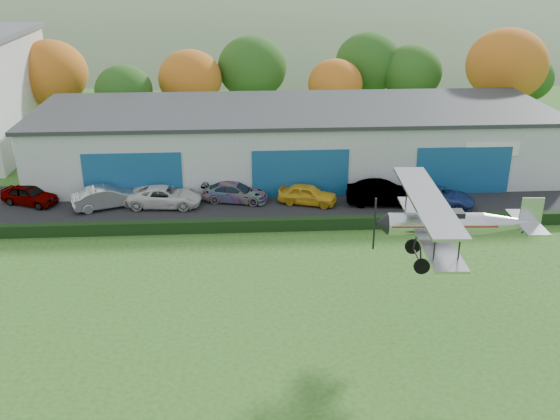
{
  "coord_description": "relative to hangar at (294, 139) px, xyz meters",
  "views": [
    {
      "loc": [
        0.88,
        -21.4,
        17.03
      ],
      "look_at": [
        2.75,
        9.28,
        4.29
      ],
      "focal_mm": 40.84,
      "sensor_mm": 36.0,
      "label": 1
    }
  ],
  "objects": [
    {
      "name": "biplane",
      "position": [
        5.17,
        -23.48,
        2.86
      ],
      "size": [
        7.59,
        8.69,
        3.26
      ],
      "rotation": [
        0.0,
        0.0,
        -0.05
      ],
      "color": "#BCBCC3"
    },
    {
      "name": "ground",
      "position": [
        -5.0,
        -27.98,
        -2.66
      ],
      "size": [
        300.0,
        300.0,
        0.0
      ],
      "primitive_type": "plane",
      "color": "#2A551B",
      "rests_on": "ground"
    },
    {
      "name": "car_2",
      "position": [
        -9.67,
        -7.24,
        -1.9
      ],
      "size": [
        5.29,
        2.79,
        1.42
      ],
      "primitive_type": "imported",
      "rotation": [
        0.0,
        0.0,
        1.48
      ],
      "color": "silver",
      "rests_on": "apron"
    },
    {
      "name": "distant_hills",
      "position": [
        -9.38,
        112.02,
        -15.7
      ],
      "size": [
        430.0,
        196.0,
        56.0
      ],
      "color": "#4C6642",
      "rests_on": "ground"
    },
    {
      "name": "apron",
      "position": [
        -2.0,
        -6.98,
        -2.63
      ],
      "size": [
        48.0,
        9.0,
        0.05
      ],
      "primitive_type": "cube",
      "color": "black",
      "rests_on": "ground"
    },
    {
      "name": "car_3",
      "position": [
        -4.73,
        -6.63,
        -1.93
      ],
      "size": [
        4.95,
        2.84,
        1.35
      ],
      "primitive_type": "imported",
      "rotation": [
        0.0,
        0.0,
        1.36
      ],
      "color": "gray",
      "rests_on": "apron"
    },
    {
      "name": "tree_belt",
      "position": [
        -4.15,
        12.64,
        2.95
      ],
      "size": [
        75.7,
        13.22,
        10.12
      ],
      "color": "#3D2614",
      "rests_on": "ground"
    },
    {
      "name": "car_5",
      "position": [
        5.7,
        -7.9,
        -1.77
      ],
      "size": [
        5.25,
        2.37,
        1.67
      ],
      "primitive_type": "imported",
      "rotation": [
        0.0,
        0.0,
        1.45
      ],
      "color": "gray",
      "rests_on": "apron"
    },
    {
      "name": "car_6",
      "position": [
        9.59,
        -8.4,
        -1.92
      ],
      "size": [
        5.44,
        3.99,
        1.37
      ],
      "primitive_type": "imported",
      "rotation": [
        0.0,
        0.0,
        1.18
      ],
      "color": "navy",
      "rests_on": "apron"
    },
    {
      "name": "car_1",
      "position": [
        -13.75,
        -7.25,
        -1.84
      ],
      "size": [
        4.94,
        3.22,
        1.54
      ],
      "primitive_type": "imported",
      "rotation": [
        0.0,
        0.0,
        1.95
      ],
      "color": "silver",
      "rests_on": "apron"
    },
    {
      "name": "car_0",
      "position": [
        -19.33,
        -6.29,
        -1.9
      ],
      "size": [
        4.46,
        3.17,
        1.41
      ],
      "primitive_type": "imported",
      "rotation": [
        0.0,
        0.0,
        1.16
      ],
      "color": "gray",
      "rests_on": "apron"
    },
    {
      "name": "hangar",
      "position": [
        0.0,
        0.0,
        0.0
      ],
      "size": [
        40.6,
        12.6,
        5.3
      ],
      "color": "#B2B7BC",
      "rests_on": "ground"
    },
    {
      "name": "car_4",
      "position": [
        0.4,
        -7.42,
        -1.9
      ],
      "size": [
        4.47,
        2.88,
        1.42
      ],
      "primitive_type": "imported",
      "rotation": [
        0.0,
        0.0,
        1.25
      ],
      "color": "gold",
      "rests_on": "apron"
    },
    {
      "name": "hedge",
      "position": [
        -2.0,
        -11.78,
        -2.26
      ],
      "size": [
        46.0,
        0.6,
        0.8
      ],
      "primitive_type": "cube",
      "color": "black",
      "rests_on": "ground"
    }
  ]
}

